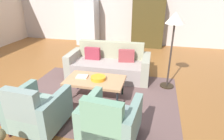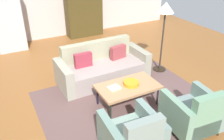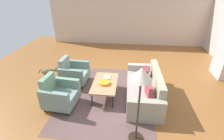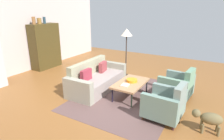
{
  "view_description": "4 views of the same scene",
  "coord_description": "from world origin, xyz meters",
  "px_view_note": "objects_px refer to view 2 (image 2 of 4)",
  "views": [
    {
      "loc": [
        1.47,
        -3.82,
        2.15
      ],
      "look_at": [
        0.59,
        -0.14,
        0.54
      ],
      "focal_mm": 30.63,
      "sensor_mm": 36.0,
      "label": 1
    },
    {
      "loc": [
        -1.78,
        -3.8,
        2.89
      ],
      "look_at": [
        0.24,
        0.06,
        0.55
      ],
      "focal_mm": 38.11,
      "sensor_mm": 36.0,
      "label": 2
    },
    {
      "loc": [
        4.32,
        0.19,
        2.97
      ],
      "look_at": [
        0.15,
        -0.28,
        0.77
      ],
      "focal_mm": 26.31,
      "sensor_mm": 36.0,
      "label": 3
    },
    {
      "loc": [
        -4.19,
        -2.5,
        2.42
      ],
      "look_at": [
        0.22,
        0.08,
        0.73
      ],
      "focal_mm": 30.65,
      "sensor_mm": 36.0,
      "label": 4
    }
  ],
  "objects_px": {
    "coffee_table": "(128,87)",
    "book_stack": "(114,88)",
    "armchair_right": "(194,114)",
    "fruit_bowl": "(131,83)",
    "armchair_left": "(133,138)",
    "cabinet": "(83,9)",
    "refrigerator": "(7,19)",
    "floor_lamp": "(165,14)",
    "couch": "(102,67)"
  },
  "relations": [
    {
      "from": "armchair_left",
      "to": "coffee_table",
      "type": "bearing_deg",
      "value": 65.84
    },
    {
      "from": "refrigerator",
      "to": "book_stack",
      "type": "bearing_deg",
      "value": -71.76
    },
    {
      "from": "fruit_bowl",
      "to": "cabinet",
      "type": "xyz_separation_m",
      "value": [
        0.71,
        4.24,
        0.43
      ]
    },
    {
      "from": "armchair_left",
      "to": "cabinet",
      "type": "height_order",
      "value": "cabinet"
    },
    {
      "from": "armchair_left",
      "to": "cabinet",
      "type": "distance_m",
      "value": 5.61
    },
    {
      "from": "armchair_right",
      "to": "refrigerator",
      "type": "xyz_separation_m",
      "value": [
        -2.24,
        5.3,
        0.58
      ]
    },
    {
      "from": "refrigerator",
      "to": "armchair_right",
      "type": "bearing_deg",
      "value": -67.1
    },
    {
      "from": "armchair_left",
      "to": "floor_lamp",
      "type": "distance_m",
      "value": 3.14
    },
    {
      "from": "cabinet",
      "to": "floor_lamp",
      "type": "bearing_deg",
      "value": -77.93
    },
    {
      "from": "coffee_table",
      "to": "armchair_right",
      "type": "bearing_deg",
      "value": -63.01
    },
    {
      "from": "couch",
      "to": "refrigerator",
      "type": "relative_size",
      "value": 1.14
    },
    {
      "from": "couch",
      "to": "armchair_right",
      "type": "bearing_deg",
      "value": 103.23
    },
    {
      "from": "fruit_bowl",
      "to": "floor_lamp",
      "type": "height_order",
      "value": "floor_lamp"
    },
    {
      "from": "refrigerator",
      "to": "cabinet",
      "type": "bearing_deg",
      "value": 2.47
    },
    {
      "from": "armchair_left",
      "to": "book_stack",
      "type": "distance_m",
      "value": 1.24
    },
    {
      "from": "coffee_table",
      "to": "floor_lamp",
      "type": "xyz_separation_m",
      "value": [
        1.5,
        0.89,
        1.04
      ]
    },
    {
      "from": "fruit_bowl",
      "to": "cabinet",
      "type": "relative_size",
      "value": 0.17
    },
    {
      "from": "coffee_table",
      "to": "cabinet",
      "type": "bearing_deg",
      "value": 79.58
    },
    {
      "from": "armchair_right",
      "to": "refrigerator",
      "type": "relative_size",
      "value": 0.48
    },
    {
      "from": "coffee_table",
      "to": "book_stack",
      "type": "relative_size",
      "value": 4.84
    },
    {
      "from": "fruit_bowl",
      "to": "cabinet",
      "type": "bearing_deg",
      "value": 80.52
    },
    {
      "from": "armchair_right",
      "to": "fruit_bowl",
      "type": "xyz_separation_m",
      "value": [
        -0.52,
        1.17,
        0.13
      ]
    },
    {
      "from": "refrigerator",
      "to": "floor_lamp",
      "type": "height_order",
      "value": "refrigerator"
    },
    {
      "from": "cabinet",
      "to": "fruit_bowl",
      "type": "bearing_deg",
      "value": -99.48
    },
    {
      "from": "armchair_right",
      "to": "fruit_bowl",
      "type": "height_order",
      "value": "armchair_right"
    },
    {
      "from": "armchair_right",
      "to": "book_stack",
      "type": "xyz_separation_m",
      "value": [
        -0.89,
        1.2,
        0.11
      ]
    },
    {
      "from": "armchair_left",
      "to": "cabinet",
      "type": "relative_size",
      "value": 0.49
    },
    {
      "from": "couch",
      "to": "floor_lamp",
      "type": "relative_size",
      "value": 1.23
    },
    {
      "from": "couch",
      "to": "fruit_bowl",
      "type": "relative_size",
      "value": 6.95
    },
    {
      "from": "armchair_left",
      "to": "armchair_right",
      "type": "bearing_deg",
      "value": 3.22
    },
    {
      "from": "armchair_left",
      "to": "refrigerator",
      "type": "xyz_separation_m",
      "value": [
        -1.04,
        5.3,
        0.58
      ]
    },
    {
      "from": "cabinet",
      "to": "coffee_table",
      "type": "bearing_deg",
      "value": -100.42
    },
    {
      "from": "fruit_bowl",
      "to": "book_stack",
      "type": "bearing_deg",
      "value": 175.24
    },
    {
      "from": "book_stack",
      "to": "refrigerator",
      "type": "bearing_deg",
      "value": 108.24
    },
    {
      "from": "fruit_bowl",
      "to": "floor_lamp",
      "type": "distance_m",
      "value": 1.94
    },
    {
      "from": "refrigerator",
      "to": "floor_lamp",
      "type": "bearing_deg",
      "value": -45.92
    },
    {
      "from": "armchair_right",
      "to": "floor_lamp",
      "type": "relative_size",
      "value": 0.51
    },
    {
      "from": "fruit_bowl",
      "to": "book_stack",
      "type": "relative_size",
      "value": 1.23
    },
    {
      "from": "coffee_table",
      "to": "refrigerator",
      "type": "distance_m",
      "value": 4.48
    },
    {
      "from": "book_stack",
      "to": "cabinet",
      "type": "distance_m",
      "value": 4.36
    },
    {
      "from": "refrigerator",
      "to": "coffee_table",
      "type": "bearing_deg",
      "value": -68.3
    },
    {
      "from": "armchair_left",
      "to": "armchair_right",
      "type": "distance_m",
      "value": 1.2
    },
    {
      "from": "coffee_table",
      "to": "floor_lamp",
      "type": "height_order",
      "value": "floor_lamp"
    },
    {
      "from": "armchair_right",
      "to": "refrigerator",
      "type": "bearing_deg",
      "value": 118.27
    },
    {
      "from": "armchair_left",
      "to": "refrigerator",
      "type": "relative_size",
      "value": 0.48
    },
    {
      "from": "coffee_table",
      "to": "cabinet",
      "type": "distance_m",
      "value": 4.34
    },
    {
      "from": "coffee_table",
      "to": "book_stack",
      "type": "bearing_deg",
      "value": 174.08
    },
    {
      "from": "floor_lamp",
      "to": "refrigerator",
      "type": "bearing_deg",
      "value": 134.08
    },
    {
      "from": "armchair_left",
      "to": "book_stack",
      "type": "xyz_separation_m",
      "value": [
        0.31,
        1.2,
        0.11
      ]
    },
    {
      "from": "cabinet",
      "to": "refrigerator",
      "type": "height_order",
      "value": "refrigerator"
    }
  ]
}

